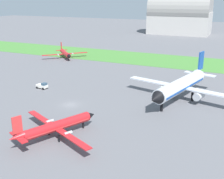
% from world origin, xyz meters
% --- Properties ---
extents(ground_plane, '(600.00, 600.00, 0.00)m').
position_xyz_m(ground_plane, '(0.00, 0.00, 0.00)').
color(ground_plane, slate).
extents(grass_taxiway_strip, '(360.00, 28.00, 0.08)m').
position_xyz_m(grass_taxiway_strip, '(0.00, 65.85, 0.04)').
color(grass_taxiway_strip, '#478438').
rests_on(grass_taxiway_strip, ground_plane).
extents(airplane_foreground_turboprop, '(21.42, 18.60, 6.88)m').
position_xyz_m(airplane_foreground_turboprop, '(7.63, -17.02, 2.52)').
color(airplane_foreground_turboprop, red).
rests_on(airplane_foreground_turboprop, ground_plane).
extents(airplane_taxiing_turboprop, '(15.85, 16.74, 6.50)m').
position_xyz_m(airplane_taxiing_turboprop, '(-35.72, 51.50, 2.38)').
color(airplane_taxiing_turboprop, red).
rests_on(airplane_taxiing_turboprop, ground_plane).
extents(airplane_midfield_jet, '(32.81, 32.40, 11.74)m').
position_xyz_m(airplane_midfield_jet, '(26.07, 16.53, 4.23)').
color(airplane_midfield_jet, silver).
rests_on(airplane_midfield_jet, ground_plane).
extents(pushback_tug_near_gate, '(3.76, 2.35, 1.95)m').
position_xyz_m(pushback_tug_near_gate, '(-15.76, 8.52, 0.91)').
color(pushback_tug_near_gate, white).
rests_on(pushback_tug_near_gate, ground_plane).
extents(hangar_distant, '(46.05, 26.87, 32.78)m').
position_xyz_m(hangar_distant, '(-6.82, 167.49, 15.33)').
color(hangar_distant, '#BCB7B2').
rests_on(hangar_distant, ground_plane).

